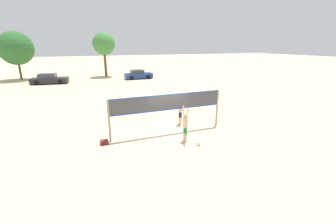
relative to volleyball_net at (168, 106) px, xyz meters
The scene contains 10 objects.
ground_plane 1.74m from the volleyball_net, ahead, with size 200.00×200.00×0.00m, color beige.
volleyball_net is the anchor object (origin of this frame).
player_spiker 1.72m from the volleyball_net, 74.05° to the right, with size 0.28×0.69×2.03m.
player_blocker 1.86m from the volleyball_net, 39.72° to the left, with size 0.28×0.71×2.15m.
volleyball 2.98m from the volleyball_net, 70.26° to the right, with size 0.22×0.22×0.22m.
gear_bag 4.24m from the volleyball_net, behind, with size 0.42×0.36×0.22m.
parked_car_near 23.15m from the volleyball_net, 79.85° to the left, with size 4.29×1.96×1.41m.
parked_car_mid 24.44m from the volleyball_net, 110.53° to the left, with size 4.95×2.53×1.41m.
tree_left_cluster 31.65m from the volleyball_net, 114.35° to the left, with size 4.95×4.95×7.18m.
tree_right_cluster 27.82m from the volleyball_net, 90.61° to the left, with size 3.63×3.63×7.18m.
Camera 1 is at (-4.87, -12.12, 5.31)m, focal length 24.00 mm.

